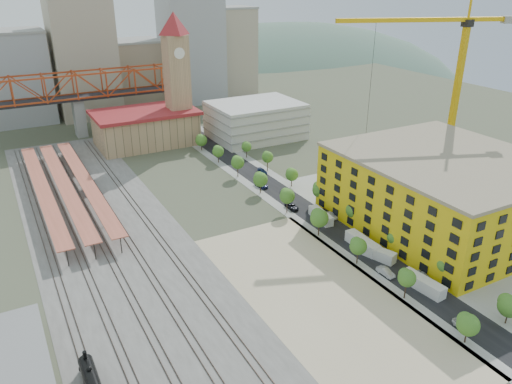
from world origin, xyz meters
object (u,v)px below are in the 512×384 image
site_trailer_d (321,216)px  site_trailer_a (423,284)px  tower_crane (449,67)px  construction_building (445,191)px  clock_tower (176,67)px  site_trailer_b (376,253)px  site_trailer_c (362,243)px  car_0 (462,326)px

site_trailer_d → site_trailer_a: bearing=-85.1°
tower_crane → site_trailer_a: size_ratio=5.78×
construction_building → site_trailer_a: size_ratio=5.18×
site_trailer_a → clock_tower: bearing=87.9°
site_trailer_b → site_trailer_c: size_ratio=0.91×
site_trailer_d → site_trailer_c: bearing=-85.1°
tower_crane → construction_building: bearing=-133.8°
site_trailer_a → car_0: site_trailer_a is taller
car_0 → tower_crane: bearing=56.7°
site_trailer_a → site_trailer_d: site_trailer_a is taller
site_trailer_d → car_0: bearing=-88.6°
tower_crane → site_trailer_a: 75.27m
construction_building → tower_crane: (24.31, 25.37, 25.42)m
site_trailer_d → clock_tower: bearing=100.4°
site_trailer_b → construction_building: bearing=-7.5°
site_trailer_b → clock_tower: bearing=75.9°
clock_tower → site_trailer_a: 122.83m
car_0 → site_trailer_d: bearing=96.1°
clock_tower → site_trailer_d: 87.96m
construction_building → tower_crane: size_ratio=0.90×
construction_building → site_trailer_c: 27.21m
site_trailer_c → tower_crane: bearing=27.8°
tower_crane → site_trailer_d: 61.09m
site_trailer_c → construction_building: bearing=1.3°
site_trailer_a → site_trailer_c: (0.00, 19.31, 0.06)m
clock_tower → tower_crane: size_ratio=0.92×
clock_tower → site_trailer_d: clock_tower is taller
site_trailer_a → site_trailer_d: 36.29m
site_trailer_d → car_0: 48.97m
clock_tower → site_trailer_a: clock_tower is taller
site_trailer_b → site_trailer_d: size_ratio=1.01×
site_trailer_a → site_trailer_d: size_ratio=1.06×
clock_tower → tower_crane: 94.90m
site_trailer_b → site_trailer_c: 4.84m
site_trailer_b → site_trailer_a: bearing=-108.4°
clock_tower → tower_crane: bearing=-52.0°
site_trailer_a → tower_crane: bearing=35.8°
tower_crane → site_trailer_d: tower_crane is taller
site_trailer_c → site_trailer_b: bearing=-89.1°
site_trailer_b → car_0: size_ratio=2.32×
tower_crane → car_0: (-53.31, -57.44, -34.15)m
site_trailer_b → site_trailer_c: site_trailer_c is taller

